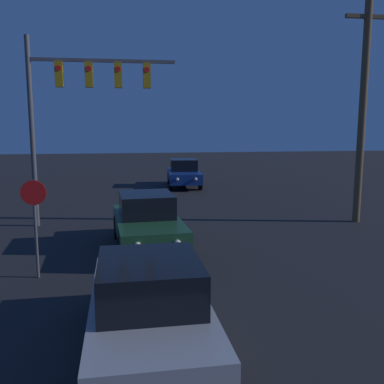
{
  "coord_description": "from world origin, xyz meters",
  "views": [
    {
      "loc": [
        -1.79,
        2.13,
        3.77
      ],
      "look_at": [
        0.0,
        13.68,
        1.92
      ],
      "focal_mm": 40.0,
      "sensor_mm": 36.0,
      "label": 1
    }
  ],
  "objects_px": {
    "traffic_signal_mast": "(76,95)",
    "utility_pole": "(363,107)",
    "car_near": "(149,306)",
    "car_mid": "(147,221)",
    "stop_sign": "(35,212)",
    "car_far": "(184,173)"
  },
  "relations": [
    {
      "from": "traffic_signal_mast",
      "to": "utility_pole",
      "type": "bearing_deg",
      "value": -6.33
    },
    {
      "from": "car_near",
      "to": "utility_pole",
      "type": "relative_size",
      "value": 0.53
    },
    {
      "from": "car_mid",
      "to": "stop_sign",
      "type": "relative_size",
      "value": 1.88
    },
    {
      "from": "car_near",
      "to": "car_far",
      "type": "distance_m",
      "value": 19.37
    },
    {
      "from": "car_mid",
      "to": "utility_pole",
      "type": "height_order",
      "value": "utility_pole"
    },
    {
      "from": "traffic_signal_mast",
      "to": "utility_pole",
      "type": "distance_m",
      "value": 10.69
    },
    {
      "from": "traffic_signal_mast",
      "to": "utility_pole",
      "type": "xyz_separation_m",
      "value": [
        10.61,
        -1.18,
        -0.39
      ]
    },
    {
      "from": "car_mid",
      "to": "stop_sign",
      "type": "height_order",
      "value": "stop_sign"
    },
    {
      "from": "stop_sign",
      "to": "car_mid",
      "type": "bearing_deg",
      "value": 38.13
    },
    {
      "from": "car_near",
      "to": "traffic_signal_mast",
      "type": "xyz_separation_m",
      "value": [
        -2.06,
        9.76,
        3.98
      ]
    },
    {
      "from": "car_near",
      "to": "car_far",
      "type": "relative_size",
      "value": 0.98
    },
    {
      "from": "car_near",
      "to": "stop_sign",
      "type": "distance_m",
      "value": 4.82
    },
    {
      "from": "car_mid",
      "to": "car_far",
      "type": "relative_size",
      "value": 1.0
    },
    {
      "from": "car_mid",
      "to": "traffic_signal_mast",
      "type": "height_order",
      "value": "traffic_signal_mast"
    },
    {
      "from": "car_near",
      "to": "car_far",
      "type": "height_order",
      "value": "same"
    },
    {
      "from": "car_far",
      "to": "stop_sign",
      "type": "bearing_deg",
      "value": 73.24
    },
    {
      "from": "car_mid",
      "to": "stop_sign",
      "type": "distance_m",
      "value": 3.69
    },
    {
      "from": "traffic_signal_mast",
      "to": "utility_pole",
      "type": "relative_size",
      "value": 0.81
    },
    {
      "from": "car_far",
      "to": "traffic_signal_mast",
      "type": "height_order",
      "value": "traffic_signal_mast"
    },
    {
      "from": "car_near",
      "to": "car_mid",
      "type": "xyz_separation_m",
      "value": [
        0.28,
        6.22,
        0.0
      ]
    },
    {
      "from": "car_near",
      "to": "utility_pole",
      "type": "distance_m",
      "value": 12.64
    },
    {
      "from": "car_mid",
      "to": "car_far",
      "type": "xyz_separation_m",
      "value": [
        2.88,
        12.89,
        0.0
      ]
    }
  ]
}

